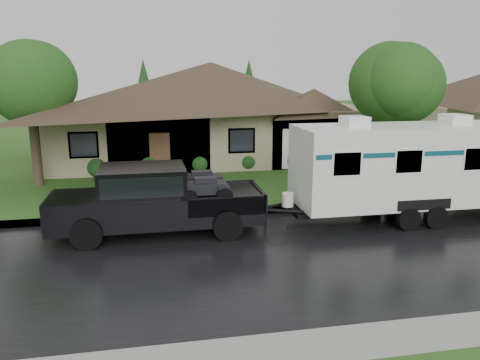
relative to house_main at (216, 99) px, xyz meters
name	(u,v)px	position (x,y,z in m)	size (l,w,h in m)	color
ground	(207,236)	(-2.29, -13.84, -3.59)	(140.00, 140.00, 0.00)	#30561A
road	(215,260)	(-2.29, -15.84, -3.59)	(140.00, 8.00, 0.01)	black
curb	(199,214)	(-2.29, -11.59, -3.52)	(140.00, 0.50, 0.15)	gray
lawn	(178,155)	(-2.29, 1.16, -3.52)	(140.00, 26.00, 0.15)	#30561A
house_main	(216,99)	(0.00, 0.00, 0.00)	(19.44, 10.80, 6.90)	#9C8D69
tree_left_green	(30,86)	(-9.02, -6.07, 0.97)	(3.84, 3.84, 6.36)	#382B1E
tree_right_green	(401,84)	(7.57, -7.81, 1.04)	(3.90, 3.90, 6.46)	#382B1E
shrub_row	(224,161)	(-0.29, -4.54, -2.94)	(13.60, 1.00, 1.00)	#143814
pickup_truck	(153,198)	(-3.93, -13.21, -2.39)	(6.70, 2.55, 2.23)	black
travel_trailer	(405,164)	(4.89, -13.21, -1.62)	(8.27, 2.91, 3.71)	white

